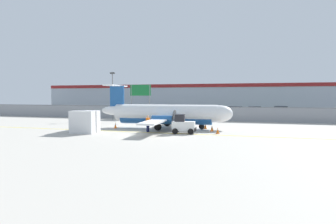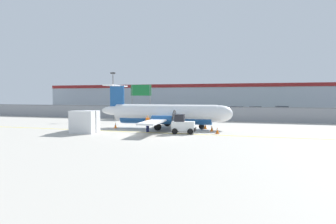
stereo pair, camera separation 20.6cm
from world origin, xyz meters
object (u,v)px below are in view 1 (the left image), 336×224
traffic_cone_far_left (218,131)px  apron_light_pole (113,92)px  ground_crew_worker (148,123)px  parked_car_3 (207,110)px  commuter_airplane (168,114)px  parked_car_4 (236,110)px  parked_car_2 (170,111)px  baggage_tug (183,125)px  parked_car_5 (254,111)px  traffic_cone_far_right (212,128)px  parked_car_1 (166,109)px  parked_car_0 (136,109)px  cargo_container (85,122)px  traffic_cone_near_left (205,126)px  traffic_cone_near_right (115,125)px  parked_car_6 (281,110)px  highway_sign (140,93)px

traffic_cone_far_left → apron_light_pole: 22.09m
ground_crew_worker → parked_car_3: 28.63m
commuter_airplane → parked_car_4: bearing=73.8°
parked_car_2 → parked_car_3: bearing=-138.1°
baggage_tug → parked_car_5: bearing=71.0°
traffic_cone_far_right → parked_car_3: 26.44m
parked_car_1 → baggage_tug: bearing=114.8°
traffic_cone_far_right → parked_car_0: parked_car_0 is taller
cargo_container → parked_car_1: bearing=89.6°
parked_car_3 → parked_car_5: size_ratio=0.99×
traffic_cone_near_left → traffic_cone_far_right: bearing=-62.7°
ground_crew_worker → parked_car_4: (6.63, 29.90, -0.06)m
traffic_cone_far_left → traffic_cone_far_right: (-0.83, 1.94, 0.00)m
ground_crew_worker → parked_car_4: same height
traffic_cone_near_right → parked_car_6: size_ratio=0.15×
traffic_cone_near_right → apron_light_pole: apron_light_pole is taller
parked_car_5 → highway_sign: highway_sign is taller
traffic_cone_near_left → cargo_container: bearing=-147.1°
apron_light_pole → highway_sign: size_ratio=1.32×
parked_car_0 → traffic_cone_far_left: bearing=-60.3°
traffic_cone_far_right → highway_sign: highway_sign is taller
parked_car_1 → parked_car_5: size_ratio=1.01×
apron_light_pole → parked_car_5: bearing=39.5°
parked_car_3 → parked_car_4: bearing=12.9°
parked_car_0 → apron_light_pole: bearing=-86.8°
parked_car_5 → parked_car_1: bearing=-3.9°
cargo_container → parked_car_3: (7.06, 30.98, -0.21)m
baggage_tug → parked_car_2: bearing=102.1°
parked_car_0 → apron_light_pole: 15.97m
commuter_airplane → traffic_cone_near_left: bearing=7.7°
parked_car_6 → cargo_container: bearing=-127.0°
baggage_tug → parked_car_2: (-8.55, 24.10, 0.04)m
commuter_airplane → traffic_cone_far_right: bearing=-16.9°
ground_crew_worker → baggage_tug: bearing=-158.3°
parked_car_0 → highway_sign: (5.54, -11.23, 3.24)m
parked_car_5 → traffic_cone_far_right: bearing=85.0°
commuter_airplane → traffic_cone_near_right: commuter_airplane is taller
traffic_cone_near_right → parked_car_0: bearing=108.1°
traffic_cone_near_left → traffic_cone_near_right: same height
baggage_tug → parked_car_0: size_ratio=0.56×
traffic_cone_far_right → parked_car_0: 32.51m
baggage_tug → traffic_cone_far_right: 3.69m
commuter_airplane → parked_car_4: 26.71m
parked_car_2 → parked_car_6: bearing=-150.1°
commuter_airplane → traffic_cone_far_left: (6.01, -3.12, -1.29)m
parked_car_1 → parked_car_6: 23.00m
baggage_tug → parked_car_6: bearing=63.9°
parked_car_6 → apron_light_pole: size_ratio=0.60×
apron_light_pole → parked_car_6: bearing=37.9°
ground_crew_worker → parked_car_4: bearing=-79.0°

